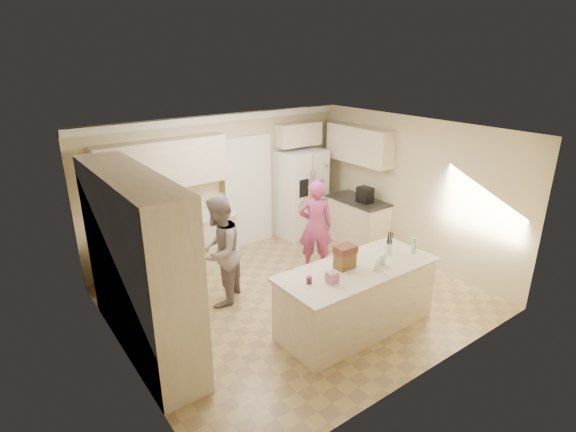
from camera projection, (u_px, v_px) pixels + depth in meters
floor at (296, 298)px, 7.06m from camera, size 5.20×4.60×0.02m
ceiling at (297, 132)px, 6.15m from camera, size 5.20×4.60×0.02m
wall_back at (221, 185)px, 8.35m from camera, size 5.20×0.02×2.60m
wall_front at (426, 283)px, 4.86m from camera, size 5.20×0.02×2.60m
wall_left at (116, 269)px, 5.16m from camera, size 0.02×4.60×2.60m
wall_right at (412, 190)px, 8.05m from camera, size 0.02×4.60×2.60m
crown_back at (219, 119)px, 7.89m from camera, size 5.20×0.08×0.12m
pantry_bank at (138, 265)px, 5.53m from camera, size 0.60×2.60×2.35m
back_base_cab at (174, 248)px, 7.78m from camera, size 2.20×0.60×0.88m
back_countertop at (172, 223)px, 7.61m from camera, size 2.24×0.63×0.04m
back_upper_cab at (163, 164)px, 7.37m from camera, size 2.20×0.35×0.80m
doorway_opening at (248, 193)px, 8.72m from camera, size 0.90×0.06×2.10m
doorway_casing at (249, 193)px, 8.70m from camera, size 1.02×0.03×2.22m
wall_frame_upper at (223, 172)px, 8.25m from camera, size 0.15×0.02×0.20m
wall_frame_lower at (224, 186)px, 8.34m from camera, size 0.15×0.02×0.20m
refrigerator at (301, 194)px, 9.17m from camera, size 0.94×0.75×1.80m
fridge_seam at (312, 198)px, 8.90m from camera, size 0.02×0.02×1.78m
fridge_dispenser at (304, 188)px, 8.68m from camera, size 0.22×0.03×0.35m
fridge_handle_l at (311, 192)px, 8.81m from camera, size 0.02×0.02×0.85m
fridge_handle_r at (315, 191)px, 8.86m from camera, size 0.02×0.02×0.85m
over_fridge_cab at (298, 134)px, 8.85m from camera, size 0.95×0.35×0.45m
right_base_cab at (358, 222)px, 8.94m from camera, size 0.60×1.20×0.88m
right_countertop at (359, 200)px, 8.77m from camera, size 0.63×1.24×0.04m
right_upper_cab at (359, 145)px, 8.63m from camera, size 0.35×1.50×0.70m
coffee_maker at (365, 195)px, 8.54m from camera, size 0.22×0.28×0.30m
island_base at (356, 299)px, 6.19m from camera, size 2.20×0.90×0.88m
island_top at (358, 269)px, 6.03m from camera, size 2.28×0.96×0.05m
utensil_crock at (388, 249)px, 6.39m from camera, size 0.13×0.13×0.15m
tissue_box at (332, 277)px, 5.61m from camera, size 0.13×0.13×0.14m
tissue_plume at (333, 269)px, 5.57m from camera, size 0.08×0.08×0.08m
dollhouse_body at (345, 260)px, 5.97m from camera, size 0.26×0.18×0.22m
dollhouse_roof at (345, 249)px, 5.92m from camera, size 0.28×0.20×0.10m
jam_jar at (309, 280)px, 5.60m from camera, size 0.07×0.07×0.09m
greeting_card_a at (377, 265)px, 5.92m from camera, size 0.12×0.06×0.16m
greeting_card_b at (382, 260)px, 6.04m from camera, size 0.12×0.05×0.16m
water_bottle at (414, 246)px, 6.39m from camera, size 0.07×0.07×0.24m
shaker_salt at (387, 244)px, 6.62m from camera, size 0.05×0.05×0.09m
shaker_pepper at (391, 243)px, 6.66m from camera, size 0.05×0.05×0.09m
teen_boy at (219, 251)px, 6.67m from camera, size 1.04×1.04×1.70m
teen_girl at (315, 226)px, 7.72m from camera, size 0.71×0.65×1.64m
fridge_magnets at (312, 198)px, 8.89m from camera, size 0.76×0.02×1.44m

